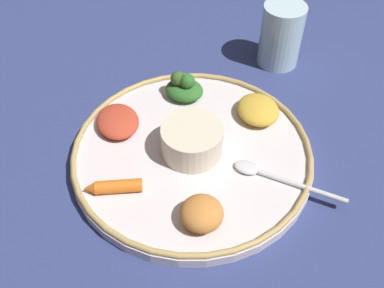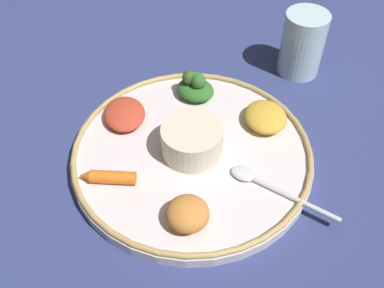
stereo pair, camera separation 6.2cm
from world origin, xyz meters
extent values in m
plane|color=navy|center=(0.00, 0.00, 0.00)|extent=(2.40, 2.40, 0.00)
cylinder|color=silver|center=(0.00, 0.00, 0.01)|extent=(0.34, 0.34, 0.02)
torus|color=tan|center=(0.00, 0.00, 0.02)|extent=(0.34, 0.34, 0.01)
cylinder|color=beige|center=(0.00, 0.00, 0.04)|extent=(0.09, 0.09, 0.04)
cylinder|color=brown|center=(0.00, 0.00, 0.06)|extent=(0.08, 0.08, 0.01)
ellipsoid|color=silver|center=(0.08, -0.03, 0.02)|extent=(0.04, 0.03, 0.01)
cylinder|color=silver|center=(0.15, -0.05, 0.02)|extent=(0.12, 0.05, 0.01)
ellipsoid|color=#2D6628|center=(-0.02, 0.12, 0.03)|extent=(0.07, 0.06, 0.03)
sphere|color=#385623|center=(-0.03, 0.12, 0.05)|extent=(0.02, 0.02, 0.02)
sphere|color=#2D6628|center=(-0.02, 0.11, 0.05)|extent=(0.02, 0.02, 0.02)
cylinder|color=orange|center=(-0.09, -0.08, 0.03)|extent=(0.06, 0.03, 0.02)
cone|color=orange|center=(-0.13, -0.08, 0.03)|extent=(0.02, 0.02, 0.02)
ellipsoid|color=#C67A38|center=(0.02, -0.11, 0.03)|extent=(0.07, 0.07, 0.03)
ellipsoid|color=#B73D28|center=(-0.11, 0.04, 0.03)|extent=(0.09, 0.09, 0.02)
ellipsoid|color=gold|center=(0.09, 0.08, 0.03)|extent=(0.08, 0.09, 0.03)
cylinder|color=silver|center=(0.13, 0.24, 0.05)|extent=(0.07, 0.07, 0.11)
cylinder|color=tan|center=(0.13, 0.24, 0.02)|extent=(0.06, 0.06, 0.03)
camera|label=1|loc=(0.04, -0.42, 0.49)|focal=41.57mm
camera|label=2|loc=(0.10, -0.40, 0.49)|focal=41.57mm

